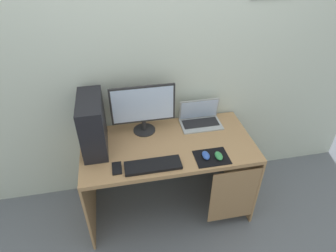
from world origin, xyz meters
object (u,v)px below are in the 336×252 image
object	(u,v)px
pc_tower	(93,124)
monitor	(143,108)
mouse_right	(219,156)
keyboard	(153,165)
laptop	(200,119)
mouse_left	(206,155)
cell_phone	(117,168)

from	to	relation	value
pc_tower	monitor	distance (m)	0.42
monitor	mouse_right	distance (m)	0.71
monitor	mouse_right	world-z (taller)	monitor
monitor	keyboard	size ratio (longest dim) A/B	1.25
pc_tower	monitor	xyz separation A→B (m)	(0.40, 0.12, 0.02)
laptop	monitor	bearing A→B (deg)	-177.60
monitor	mouse_left	world-z (taller)	monitor
cell_phone	mouse_left	bearing A→B (deg)	-0.83
monitor	mouse_right	size ratio (longest dim) A/B	5.49
mouse_right	cell_phone	size ratio (longest dim) A/B	0.74
mouse_right	cell_phone	distance (m)	0.77
monitor	cell_phone	size ratio (longest dim) A/B	4.05
keyboard	laptop	bearing A→B (deg)	43.19
monitor	laptop	distance (m)	0.54
monitor	keyboard	bearing A→B (deg)	-89.40
mouse_left	mouse_right	world-z (taller)	same
pc_tower	cell_phone	xyz separation A→B (m)	(0.15, -0.29, -0.21)
keyboard	cell_phone	xyz separation A→B (m)	(-0.26, 0.03, -0.01)
mouse_left	cell_phone	xyz separation A→B (m)	(-0.68, 0.01, -0.02)
keyboard	mouse_right	distance (m)	0.51
monitor	pc_tower	bearing A→B (deg)	-163.27
monitor	cell_phone	world-z (taller)	monitor
pc_tower	monitor	size ratio (longest dim) A/B	0.82
keyboard	mouse_right	world-z (taller)	mouse_right
keyboard	pc_tower	bearing A→B (deg)	141.53
keyboard	cell_phone	distance (m)	0.27
pc_tower	cell_phone	size ratio (longest dim) A/B	3.32
laptop	mouse_right	size ratio (longest dim) A/B	3.71
cell_phone	pc_tower	bearing A→B (deg)	116.21
monitor	mouse_left	bearing A→B (deg)	-45.67
pc_tower	laptop	distance (m)	0.93
pc_tower	monitor	world-z (taller)	monitor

